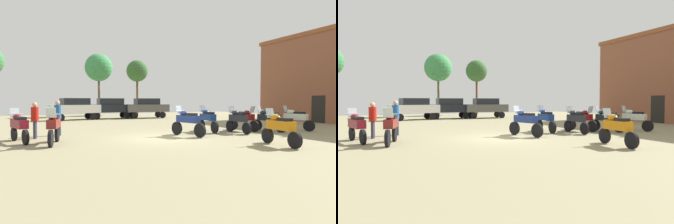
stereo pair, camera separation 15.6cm
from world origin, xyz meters
TOP-DOWN VIEW (x-y plane):
  - ground_plane at (0.00, 0.00)m, footprint 44.00×52.00m
  - motorcycle_1 at (5.67, 0.91)m, footprint 0.64×2.23m
  - motorcycle_2 at (6.66, -0.01)m, footprint 0.83×2.06m
  - motorcycle_3 at (3.41, 1.34)m, footprint 0.62×2.17m
  - motorcycle_5 at (3.20, -4.02)m, footprint 0.62×2.12m
  - motorcycle_6 at (-4.77, 0.21)m, footprint 0.75×2.20m
  - motorcycle_7 at (4.60, 0.18)m, footprint 0.62×2.10m
  - motorcycle_8 at (1.44, 0.19)m, footprint 0.84×2.18m
  - motorcycle_9 at (8.55, -0.27)m, footprint 0.79×2.16m
  - motorcycle_11 at (-6.06, 1.37)m, footprint 0.85×2.15m
  - car_1 at (5.06, 14.86)m, footprint 4.42×2.12m
  - car_2 at (1.43, 15.42)m, footprint 4.33×1.87m
  - car_3 at (-1.96, 14.94)m, footprint 4.53×2.46m
  - person_1 at (-5.44, 2.47)m, footprint 0.40×0.40m
  - person_2 at (-4.38, 3.29)m, footprint 0.46×0.46m
  - tree_2 at (6.64, 22.13)m, footprint 2.73×2.73m
  - tree_4 at (1.54, 21.03)m, footprint 3.17×3.17m

SIDE VIEW (x-z plane):
  - ground_plane at x=0.00m, z-range 0.00..0.02m
  - motorcycle_11 at x=-6.06m, z-range 0.01..1.46m
  - motorcycle_5 at x=3.20m, z-range 0.01..1.47m
  - motorcycle_2 at x=6.66m, z-range 0.01..1.47m
  - motorcycle_7 at x=4.60m, z-range 0.00..1.48m
  - motorcycle_9 at x=8.55m, z-range 0.01..1.48m
  - motorcycle_1 at x=5.67m, z-range 0.01..1.49m
  - motorcycle_3 at x=3.41m, z-range 0.00..1.50m
  - motorcycle_6 at x=-4.77m, z-range 0.01..1.51m
  - motorcycle_8 at x=1.44m, z-range 0.01..1.52m
  - person_1 at x=-5.44m, z-range 0.16..1.86m
  - person_2 at x=-4.38m, z-range 0.17..1.95m
  - car_1 at x=5.06m, z-range 0.19..2.19m
  - car_2 at x=1.43m, z-range 0.19..2.19m
  - car_3 at x=-1.96m, z-range 0.19..2.19m
  - tree_2 at x=6.64m, z-range 2.06..8.97m
  - tree_4 at x=1.54m, z-range 2.01..9.20m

